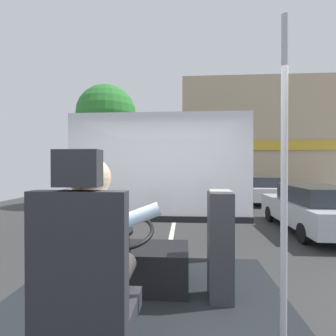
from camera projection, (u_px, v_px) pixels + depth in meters
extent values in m
cube|color=#303030|center=(177.00, 210.00, 10.65)|extent=(18.00, 44.00, 0.05)
cube|color=silver|center=(177.00, 210.00, 10.65)|extent=(0.12, 39.60, 0.00)
cube|color=#28282D|center=(92.00, 315.00, 1.45)|extent=(0.48, 0.48, 0.12)
cube|color=#28282D|center=(78.00, 259.00, 1.25)|extent=(0.48, 0.10, 0.66)
cube|color=#28282D|center=(78.00, 168.00, 1.25)|extent=(0.22, 0.10, 0.18)
cylinder|color=#332D28|center=(116.00, 278.00, 1.60)|extent=(0.16, 0.52, 0.16)
cylinder|color=#332D28|center=(88.00, 278.00, 1.61)|extent=(0.16, 0.52, 0.16)
cylinder|color=silver|center=(90.00, 252.00, 1.41)|extent=(0.35, 0.35, 0.62)
cube|color=black|center=(101.00, 230.00, 1.59)|extent=(0.06, 0.01, 0.38)
sphere|color=tan|center=(90.00, 178.00, 1.41)|extent=(0.23, 0.23, 0.23)
cylinder|color=silver|center=(122.00, 222.00, 1.63)|extent=(0.51, 0.19, 0.25)
cylinder|color=silver|center=(86.00, 222.00, 1.65)|extent=(0.51, 0.19, 0.25)
cube|color=black|center=(134.00, 266.00, 2.63)|extent=(1.10, 0.56, 0.40)
cylinder|color=black|center=(126.00, 249.00, 2.28)|extent=(0.07, 0.19, 0.37)
torus|color=black|center=(125.00, 231.00, 2.21)|extent=(0.51, 0.49, 0.21)
cylinder|color=black|center=(125.00, 231.00, 2.21)|extent=(0.14, 0.14, 0.08)
cylinder|color=#B7B7BC|center=(284.00, 183.00, 1.71)|extent=(0.04, 0.04, 2.23)
cube|color=#333338|center=(220.00, 246.00, 2.37)|extent=(0.22, 0.28, 0.98)
cube|color=#9E9993|center=(220.00, 191.00, 2.36)|extent=(0.19, 0.25, 0.02)
cube|color=white|center=(158.00, 164.00, 3.46)|extent=(2.50, 0.01, 1.40)
cube|color=black|center=(158.00, 219.00, 3.47)|extent=(2.50, 0.08, 0.08)
cylinder|color=#4C3828|center=(107.00, 169.00, 12.20)|extent=(0.31, 0.31, 3.33)
sphere|color=#2B792D|center=(106.00, 115.00, 12.18)|extent=(2.80, 2.80, 2.80)
cube|color=tan|center=(251.00, 138.00, 19.32)|extent=(10.18, 5.29, 7.74)
cube|color=gold|center=(261.00, 145.00, 16.63)|extent=(9.77, 0.12, 0.60)
cube|color=silver|center=(314.00, 212.00, 7.21)|extent=(1.74, 3.91, 0.59)
cube|color=#282D33|center=(318.00, 194.00, 6.97)|extent=(1.42, 2.15, 0.45)
cylinder|color=black|center=(321.00, 215.00, 8.36)|extent=(0.14, 0.48, 0.48)
cylinder|color=black|center=(270.00, 214.00, 8.47)|extent=(0.14, 0.48, 0.48)
cylinder|color=black|center=(303.00, 233.00, 6.05)|extent=(0.14, 0.48, 0.48)
cube|color=silver|center=(261.00, 191.00, 12.83)|extent=(1.73, 3.94, 0.59)
cube|color=#282D33|center=(263.00, 181.00, 12.59)|extent=(1.41, 2.17, 0.45)
cylinder|color=black|center=(270.00, 195.00, 14.00)|extent=(0.14, 0.49, 0.49)
cylinder|color=black|center=(239.00, 194.00, 14.11)|extent=(0.14, 0.49, 0.49)
cylinder|color=black|center=(288.00, 201.00, 11.56)|extent=(0.14, 0.49, 0.49)
cylinder|color=black|center=(251.00, 201.00, 11.67)|extent=(0.14, 0.49, 0.49)
cube|color=black|center=(235.00, 184.00, 18.68)|extent=(1.96, 4.48, 0.56)
cube|color=#282D33|center=(236.00, 177.00, 18.40)|extent=(1.60, 2.47, 0.43)
cylinder|color=black|center=(244.00, 186.00, 20.00)|extent=(0.14, 0.46, 0.46)
cylinder|color=black|center=(219.00, 186.00, 20.13)|extent=(0.14, 0.46, 0.46)
cylinder|color=black|center=(253.00, 189.00, 17.23)|extent=(0.14, 0.46, 0.46)
cylinder|color=black|center=(225.00, 189.00, 17.36)|extent=(0.14, 0.46, 0.46)
cube|color=#474C51|center=(223.00, 179.00, 23.68)|extent=(1.92, 4.33, 0.66)
cube|color=#282D33|center=(223.00, 173.00, 23.41)|extent=(1.57, 2.38, 0.51)
cylinder|color=black|center=(230.00, 182.00, 24.96)|extent=(0.14, 0.54, 0.54)
cylinder|color=black|center=(211.00, 181.00, 25.08)|extent=(0.14, 0.54, 0.54)
cylinder|color=black|center=(236.00, 183.00, 22.28)|extent=(0.14, 0.54, 0.54)
cylinder|color=black|center=(215.00, 183.00, 22.40)|extent=(0.14, 0.54, 0.54)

